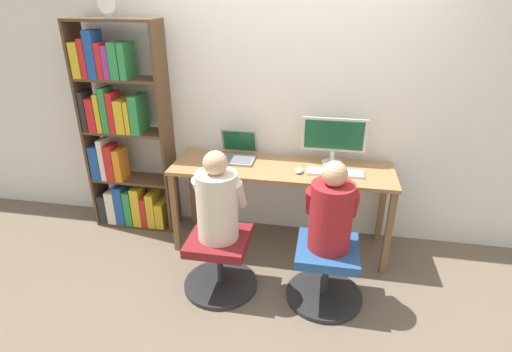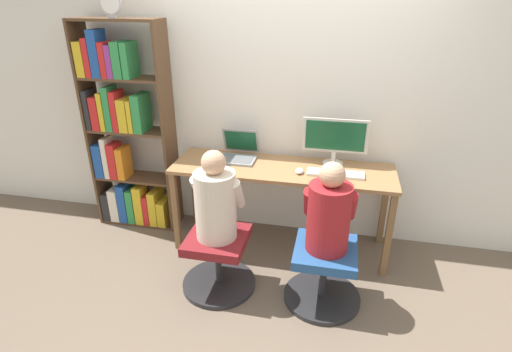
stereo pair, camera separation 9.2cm
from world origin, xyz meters
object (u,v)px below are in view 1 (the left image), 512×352
Objects in this scene: person_at_laptop at (217,201)px; office_chair_right at (220,261)px; keyboard at (335,172)px; desktop_monitor at (334,139)px; office_chair_left at (326,272)px; desk_clock at (107,4)px; bookshelf at (121,140)px; person_at_monitor at (331,212)px; laptop at (237,153)px.

office_chair_right is at bearing -90.00° from person_at_laptop.
desktop_monitor is at bearing 97.89° from keyboard.
person_at_laptop reaches higher than keyboard.
desk_clock reaches higher than office_chair_left.
bookshelf is (-1.11, 0.75, 0.13)m from person_at_laptop.
desktop_monitor reaches higher than office_chair_left.
person_at_monitor is at bearing -20.97° from bookshelf.
person_at_laptop is (-0.82, -0.59, -0.03)m from keyboard.
person_at_laptop reaches higher than person_at_monitor.
bookshelf reaches higher than desktop_monitor.
laptop is (-0.82, -0.05, -0.17)m from desktop_monitor.
office_chair_left is 0.51m from person_at_monitor.
desktop_monitor is 1.16m from person_at_laptop.
keyboard is (0.85, -0.17, -0.04)m from laptop.
laptop is at bearing 3.53° from desk_clock.
desk_clock is (-1.83, 0.69, 1.79)m from office_chair_left.
bookshelf is (-1.91, 0.74, 0.65)m from office_chair_left.
desktop_monitor reaches higher than keyboard.
person_at_laptop is (0.00, 0.01, 0.52)m from office_chair_right.
person_at_monitor is 0.97× the size of person_at_laptop.
desk_clock is (-1.85, 0.11, 1.24)m from keyboard.
desktop_monitor is at bearing 45.46° from person_at_laptop.
person_at_monitor is 2.05m from bookshelf.
person_at_laptop is at bearing -179.22° from office_chair_left.
person_at_monitor reaches higher than laptop.
desktop_monitor is 0.28× the size of bookshelf.
office_chair_right is (-0.82, -0.59, -0.55)m from keyboard.
office_chair_right is at bearing -134.35° from desktop_monitor.
keyboard is at bearing 35.49° from person_at_laptop.
desk_clock is (-1.03, 0.70, 1.79)m from office_chair_right.
keyboard is at bearing -82.11° from desktop_monitor.
keyboard is 2.21× the size of desk_clock.
desktop_monitor is 1.37m from office_chair_right.
keyboard reaches higher than office_chair_left.
laptop is at bearing 138.23° from person_at_monitor.
office_chair_left is 0.80m from office_chair_right.
laptop is 0.57× the size of office_chair_right.
office_chair_right is 2.18m from desk_clock.
desk_clock is (-1.83, 0.68, 1.29)m from person_at_monitor.
keyboard is (0.03, -0.22, -0.21)m from desktop_monitor.
bookshelf is (-1.08, -0.01, 0.06)m from laptop.
office_chair_left and office_chair_right have the same top height.
keyboard is 2.23m from desk_clock.
keyboard is 0.79× the size of office_chair_right.
laptop is 1.08m from bookshelf.
office_chair_right is at bearing -178.84° from office_chair_left.
desk_clock reaches higher than person_at_monitor.
laptop is 1.59× the size of desk_clock.
office_chair_right is 1.49m from bookshelf.
laptop is 0.72× the size of keyboard.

